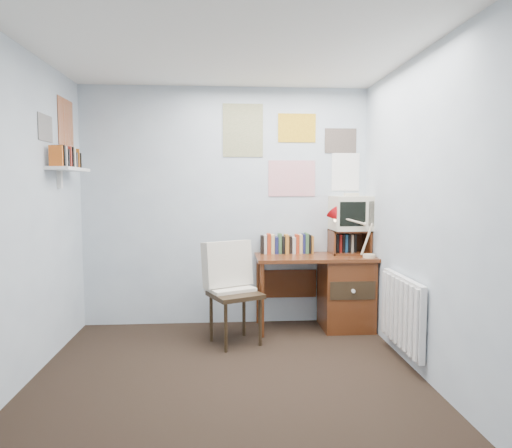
{
  "coord_description": "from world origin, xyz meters",
  "views": [
    {
      "loc": [
        -0.02,
        -3.08,
        1.47
      ],
      "look_at": [
        0.26,
        0.98,
        1.13
      ],
      "focal_mm": 32.0,
      "sensor_mm": 36.0,
      "label": 1
    }
  ],
  "objects_px": {
    "radiator": "(402,312)",
    "desk_lamp": "(370,235)",
    "tv_riser": "(349,242)",
    "desk_chair": "(235,295)",
    "wall_shelf": "(69,169)",
    "crt_tv": "(351,211)",
    "desk": "(340,289)"
  },
  "relations": [
    {
      "from": "radiator",
      "to": "desk_lamp",
      "type": "bearing_deg",
      "value": 93.22
    },
    {
      "from": "radiator",
      "to": "tv_riser",
      "type": "bearing_deg",
      "value": 99.28
    },
    {
      "from": "desk_chair",
      "to": "radiator",
      "type": "relative_size",
      "value": 1.15
    },
    {
      "from": "tv_riser",
      "to": "wall_shelf",
      "type": "relative_size",
      "value": 0.65
    },
    {
      "from": "desk_chair",
      "to": "tv_riser",
      "type": "height_order",
      "value": "tv_riser"
    },
    {
      "from": "crt_tv",
      "to": "desk_lamp",
      "type": "bearing_deg",
      "value": -73.34
    },
    {
      "from": "desk_chair",
      "to": "crt_tv",
      "type": "bearing_deg",
      "value": -1.42
    },
    {
      "from": "desk_lamp",
      "to": "crt_tv",
      "type": "distance_m",
      "value": 0.38
    },
    {
      "from": "radiator",
      "to": "crt_tv",
      "type": "bearing_deg",
      "value": 98.03
    },
    {
      "from": "desk",
      "to": "wall_shelf",
      "type": "relative_size",
      "value": 1.94
    },
    {
      "from": "desk_lamp",
      "to": "radiator",
      "type": "xyz_separation_m",
      "value": [
        0.04,
        -0.77,
        -0.56
      ]
    },
    {
      "from": "desk_chair",
      "to": "crt_tv",
      "type": "xyz_separation_m",
      "value": [
        1.23,
        0.53,
        0.74
      ]
    },
    {
      "from": "desk",
      "to": "radiator",
      "type": "relative_size",
      "value": 1.5
    },
    {
      "from": "desk_chair",
      "to": "wall_shelf",
      "type": "bearing_deg",
      "value": 154.76
    },
    {
      "from": "desk",
      "to": "radiator",
      "type": "height_order",
      "value": "desk"
    },
    {
      "from": "desk_chair",
      "to": "tv_riser",
      "type": "xyz_separation_m",
      "value": [
        1.21,
        0.51,
        0.42
      ]
    },
    {
      "from": "desk_chair",
      "to": "radiator",
      "type": "height_order",
      "value": "desk_chair"
    },
    {
      "from": "desk_chair",
      "to": "crt_tv",
      "type": "distance_m",
      "value": 1.53
    },
    {
      "from": "crt_tv",
      "to": "radiator",
      "type": "xyz_separation_m",
      "value": [
        0.15,
        -1.06,
        -0.78
      ]
    },
    {
      "from": "desk",
      "to": "wall_shelf",
      "type": "distance_m",
      "value": 2.87
    },
    {
      "from": "tv_riser",
      "to": "crt_tv",
      "type": "xyz_separation_m",
      "value": [
        0.02,
        0.02,
        0.32
      ]
    },
    {
      "from": "tv_riser",
      "to": "crt_tv",
      "type": "relative_size",
      "value": 0.98
    },
    {
      "from": "desk_lamp",
      "to": "tv_riser",
      "type": "relative_size",
      "value": 1.11
    },
    {
      "from": "desk_chair",
      "to": "desk_lamp",
      "type": "xyz_separation_m",
      "value": [
        1.34,
        0.23,
        0.52
      ]
    },
    {
      "from": "desk",
      "to": "radiator",
      "type": "xyz_separation_m",
      "value": [
        0.29,
        -0.93,
        0.01
      ]
    },
    {
      "from": "crt_tv",
      "to": "tv_riser",
      "type": "bearing_deg",
      "value": -138.92
    },
    {
      "from": "desk",
      "to": "desk_lamp",
      "type": "height_order",
      "value": "desk_lamp"
    },
    {
      "from": "desk_lamp",
      "to": "radiator",
      "type": "height_order",
      "value": "desk_lamp"
    },
    {
      "from": "desk",
      "to": "radiator",
      "type": "distance_m",
      "value": 0.97
    },
    {
      "from": "desk_lamp",
      "to": "wall_shelf",
      "type": "xyz_separation_m",
      "value": [
        -2.82,
        -0.22,
        0.64
      ]
    },
    {
      "from": "desk_chair",
      "to": "wall_shelf",
      "type": "relative_size",
      "value": 1.49
    },
    {
      "from": "desk",
      "to": "tv_riser",
      "type": "height_order",
      "value": "tv_riser"
    }
  ]
}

